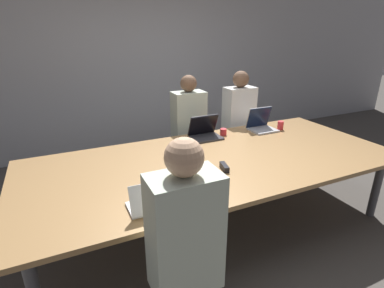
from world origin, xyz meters
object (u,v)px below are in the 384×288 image
at_px(laptop_far_center, 205,131).
at_px(stapler, 224,167).
at_px(person_near_left, 185,254).
at_px(person_far_right, 238,124).
at_px(cup_far_center, 223,132).
at_px(laptop_near_left, 152,201).
at_px(person_far_center, 189,131).
at_px(laptop_far_right, 261,123).
at_px(cup_far_right, 280,125).

relative_size(laptop_far_center, stapler, 2.19).
distance_m(person_near_left, person_far_right, 2.62).
bearing_deg(cup_far_center, laptop_near_left, -137.28).
distance_m(person_far_center, laptop_far_right, 0.90).
xyz_separation_m(person_far_right, stapler, (-0.96, -1.24, 0.07)).
distance_m(laptop_far_center, cup_far_center, 0.24).
bearing_deg(stapler, person_near_left, -120.67).
height_order(laptop_far_center, cup_far_center, laptop_far_center).
relative_size(cup_far_right, stapler, 0.66).
bearing_deg(laptop_far_center, laptop_near_left, -130.80).
distance_m(laptop_near_left, cup_far_center, 1.69).
bearing_deg(person_far_center, person_near_left, -114.90).
bearing_deg(laptop_far_right, person_near_left, -137.42).
bearing_deg(cup_far_center, cup_far_right, -8.74).
bearing_deg(person_far_right, laptop_far_center, -150.34).
relative_size(laptop_near_left, person_far_right, 0.23).
height_order(laptop_near_left, person_near_left, person_near_left).
height_order(laptop_near_left, stapler, laptop_near_left).
bearing_deg(laptop_far_center, person_far_center, 90.91).
bearing_deg(cup_far_right, person_near_left, -142.73).
distance_m(person_near_left, cup_far_right, 2.43).
bearing_deg(laptop_near_left, laptop_far_center, -130.80).
bearing_deg(laptop_near_left, person_far_center, -122.09).
bearing_deg(cup_far_center, laptop_far_center, 176.27).
bearing_deg(person_far_right, cup_far_right, -65.35).
relative_size(person_near_left, stapler, 8.83).
xyz_separation_m(person_far_right, cup_far_right, (0.25, -0.55, 0.10)).
relative_size(laptop_far_right, stapler, 2.05).
bearing_deg(person_far_right, person_far_center, 179.36).
xyz_separation_m(cup_far_right, stapler, (-1.21, -0.70, -0.03)).
bearing_deg(cup_far_center, laptop_far_right, -2.01).
bearing_deg(laptop_far_right, cup_far_center, 177.99).
distance_m(laptop_near_left, laptop_far_right, 2.09).
bearing_deg(person_near_left, person_far_right, -129.79).
xyz_separation_m(laptop_far_center, person_far_center, (-0.01, 0.43, -0.13)).
bearing_deg(laptop_far_right, stapler, -141.21).
bearing_deg(stapler, laptop_far_right, 50.98).
bearing_deg(stapler, laptop_far_center, 86.69).
height_order(laptop_far_right, cup_far_right, laptop_far_right).
relative_size(laptop_near_left, laptop_far_right, 0.97).
bearing_deg(person_far_right, laptop_near_left, -137.71).
relative_size(cup_far_center, person_far_right, 0.05).
distance_m(person_far_center, cup_far_center, 0.51).
bearing_deg(cup_far_right, cup_far_center, 171.26).
bearing_deg(cup_far_center, person_far_right, 41.17).
bearing_deg(cup_far_right, person_far_right, 114.65).
bearing_deg(person_far_center, laptop_near_left, -122.09).
height_order(person_near_left, laptop_far_right, person_near_left).
bearing_deg(laptop_far_right, laptop_far_center, 177.45).
xyz_separation_m(laptop_far_center, laptop_far_right, (0.76, -0.03, 0.00)).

